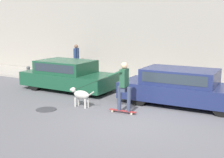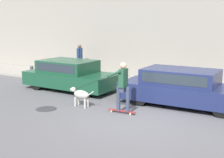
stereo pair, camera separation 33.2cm
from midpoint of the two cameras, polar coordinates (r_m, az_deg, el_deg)
ground_plane at (r=9.66m, az=4.04°, el=-7.41°), size 36.00×36.00×0.00m
back_wall at (r=14.84m, az=14.22°, el=8.20°), size 32.00×0.30×4.88m
sidewalk_curb at (r=13.76m, az=12.17°, el=-1.92°), size 30.00×2.55×0.11m
parked_car_0 at (r=13.69m, az=-8.70°, el=0.62°), size 4.14×1.90×1.29m
parked_car_1 at (r=11.33m, az=12.07°, el=-1.56°), size 4.59×1.84×1.31m
dog at (r=10.97m, az=-6.59°, el=-2.91°), size 1.04×0.33×0.67m
skateboarder at (r=10.05m, az=1.21°, el=-0.96°), size 2.43×0.52×1.69m
pedestrian_with_bag at (r=16.66m, az=-7.08°, el=3.78°), size 0.39×0.68×1.65m
manhole_cover at (r=10.94m, az=-12.79°, el=-5.46°), size 0.70×0.70×0.01m
fire_hydrant at (r=16.27m, az=-15.60°, el=1.08°), size 0.18×0.18×0.75m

